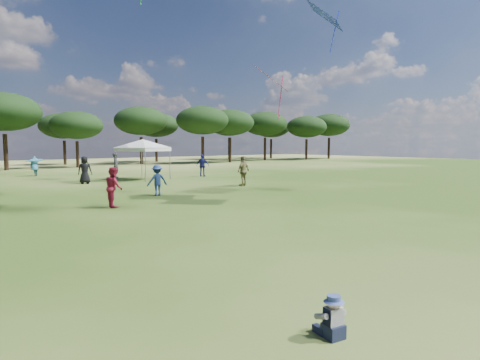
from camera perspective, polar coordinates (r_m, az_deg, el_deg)
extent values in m
cylinder|color=black|center=(45.53, -30.36, 3.44)|extent=(0.41, 0.41, 3.56)
ellipsoid|color=black|center=(45.63, -30.58, 8.35)|extent=(6.91, 6.91, 3.73)
cylinder|color=black|center=(47.47, -22.11, 3.40)|extent=(0.33, 0.33, 2.88)
ellipsoid|color=black|center=(47.50, -22.24, 7.22)|extent=(5.60, 5.60, 3.02)
cylinder|color=black|center=(53.01, -13.84, 4.08)|extent=(0.39, 0.39, 3.44)
ellipsoid|color=black|center=(53.08, -13.93, 8.16)|extent=(6.69, 6.69, 3.60)
cylinder|color=black|center=(53.02, -5.32, 4.25)|extent=(0.40, 0.40, 3.53)
ellipsoid|color=black|center=(53.10, -5.36, 8.45)|extent=(6.86, 6.86, 3.70)
cylinder|color=black|center=(56.23, -1.44, 4.29)|extent=(0.40, 0.40, 3.47)
ellipsoid|color=black|center=(56.30, -1.45, 8.18)|extent=(6.74, 6.74, 3.63)
cylinder|color=black|center=(63.34, 3.57, 4.43)|extent=(0.41, 0.41, 3.57)
ellipsoid|color=black|center=(63.41, 3.59, 7.98)|extent=(6.94, 6.94, 3.74)
cylinder|color=black|center=(66.84, 9.42, 4.31)|extent=(0.38, 0.38, 3.35)
ellipsoid|color=black|center=(66.89, 9.46, 7.47)|extent=(6.51, 6.51, 3.51)
cylinder|color=black|center=(72.18, 12.52, 4.44)|extent=(0.42, 0.42, 3.66)
ellipsoid|color=black|center=(72.25, 12.58, 7.63)|extent=(7.10, 7.10, 3.83)
cylinder|color=black|center=(54.20, -23.66, 3.58)|extent=(0.34, 0.34, 2.99)
ellipsoid|color=black|center=(54.23, -23.78, 7.05)|extent=(5.81, 5.81, 3.13)
cylinder|color=black|center=(59.36, -11.79, 4.15)|extent=(0.38, 0.38, 3.31)
ellipsoid|color=black|center=(59.42, -11.86, 7.67)|extent=(6.43, 6.43, 3.47)
cylinder|color=black|center=(67.15, -1.53, 4.51)|extent=(0.42, 0.42, 3.64)
ellipsoid|color=black|center=(67.22, -1.54, 7.92)|extent=(7.06, 7.06, 3.81)
cylinder|color=black|center=(72.67, 4.44, 4.47)|extent=(0.40, 0.40, 3.46)
ellipsoid|color=black|center=(72.72, 4.46, 7.47)|extent=(6.72, 6.72, 3.62)
cylinder|color=gray|center=(27.85, -13.32, 2.00)|extent=(0.06, 0.06, 2.24)
cylinder|color=gray|center=(29.93, -9.93, 2.27)|extent=(0.06, 0.06, 2.24)
cylinder|color=gray|center=(29.68, -17.25, 2.09)|extent=(0.06, 0.06, 2.24)
cylinder|color=gray|center=(31.65, -13.81, 2.35)|extent=(0.06, 0.06, 2.24)
cube|color=silver|center=(29.71, -13.62, 4.25)|extent=(3.74, 3.74, 0.25)
pyramid|color=silver|center=(29.71, -13.65, 5.65)|extent=(5.36, 5.36, 0.60)
cube|color=black|center=(5.87, 13.12, -20.17)|extent=(0.29, 0.29, 0.19)
cube|color=black|center=(5.96, 11.25, -20.20)|extent=(0.13, 0.24, 0.10)
cube|color=black|center=(6.06, 12.55, -19.78)|extent=(0.13, 0.24, 0.10)
cube|color=white|center=(5.79, 13.16, -18.32)|extent=(0.26, 0.21, 0.25)
cylinder|color=white|center=(5.74, 11.50, -18.48)|extent=(0.12, 0.25, 0.15)
cylinder|color=white|center=(5.93, 13.86, -17.75)|extent=(0.12, 0.25, 0.15)
sphere|color=#E0B293|center=(5.72, 13.20, -16.77)|extent=(0.17, 0.17, 0.17)
cone|color=#4A5EAD|center=(5.71, 13.20, -16.41)|extent=(0.28, 0.28, 0.03)
cylinder|color=#4A5EAD|center=(5.69, 13.21, -16.04)|extent=(0.18, 0.18, 0.07)
imported|color=navy|center=(20.46, -11.70, -0.04)|extent=(1.09, 0.74, 1.55)
imported|color=black|center=(27.89, -21.21, 1.34)|extent=(1.05, 0.93, 1.80)
imported|color=navy|center=(31.90, -5.35, 2.06)|extent=(0.99, 1.06, 1.76)
imported|color=#2A2A2F|center=(31.80, -17.23, 1.99)|extent=(0.75, 0.84, 1.92)
imported|color=#2A647E|center=(36.28, -27.19, 1.77)|extent=(1.90, 1.63, 1.61)
imported|color=maroon|center=(17.18, -17.52, -0.97)|extent=(0.76, 0.90, 1.66)
imported|color=olive|center=(24.62, 0.48, 1.29)|extent=(1.17, 0.71, 1.86)
plane|color=#CB326E|center=(20.24, 4.38, 14.23)|extent=(2.87, 2.66, 1.55)
plane|color=#1A31C7|center=(21.50, 11.89, 21.97)|extent=(2.38, 2.34, 1.51)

